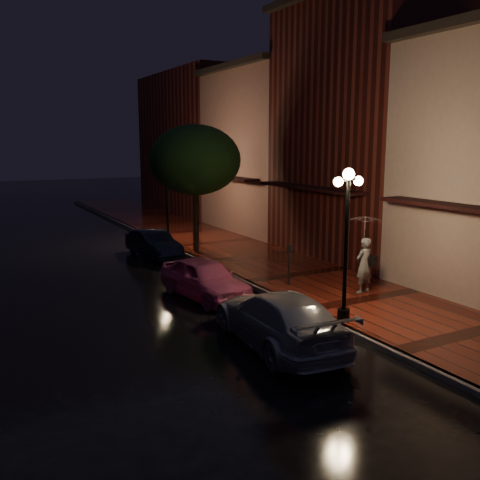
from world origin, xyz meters
TOP-DOWN VIEW (x-y plane):
  - ground at (0.00, 0.00)m, footprint 120.00×120.00m
  - sidewalk at (2.25, 0.00)m, footprint 4.50×60.00m
  - curb at (0.00, 0.00)m, footprint 0.25×60.00m
  - storefront_mid at (7.00, 2.00)m, footprint 5.00×8.00m
  - storefront_far at (7.00, 10.00)m, footprint 5.00×8.00m
  - storefront_extra at (7.00, 20.00)m, footprint 5.00×12.00m
  - streetlamp_near at (0.35, -5.00)m, footprint 0.96×0.36m
  - streetlamp_far at (0.35, 9.00)m, footprint 0.96×0.36m
  - street_tree at (0.61, 5.99)m, footprint 4.16×4.16m
  - pink_car at (-2.05, -0.73)m, footprint 2.10×4.15m
  - navy_car at (-1.38, 6.27)m, footprint 1.62×3.80m
  - silver_car at (-2.16, -5.46)m, footprint 2.41×5.04m
  - woman_with_umbrella at (2.70, -3.14)m, footprint 1.09×1.12m
  - parking_meter at (1.00, -1.17)m, footprint 0.15×0.13m

SIDE VIEW (x-z plane):
  - ground at x=0.00m, z-range 0.00..0.00m
  - sidewalk at x=2.25m, z-range 0.00..0.15m
  - curb at x=0.00m, z-range 0.00..0.15m
  - navy_car at x=-1.38m, z-range 0.00..1.22m
  - pink_car at x=-2.05m, z-range 0.00..1.35m
  - silver_car at x=-2.16m, z-range 0.00..1.42m
  - parking_meter at x=1.00m, z-range 0.31..1.77m
  - woman_with_umbrella at x=2.70m, z-range 0.57..3.21m
  - streetlamp_near at x=0.35m, z-range 0.45..4.76m
  - streetlamp_far at x=0.35m, z-range 0.45..4.76m
  - street_tree at x=0.61m, z-range 1.34..7.14m
  - storefront_far at x=7.00m, z-range 0.00..9.00m
  - storefront_extra at x=7.00m, z-range 0.00..10.00m
  - storefront_mid at x=7.00m, z-range 0.00..11.00m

